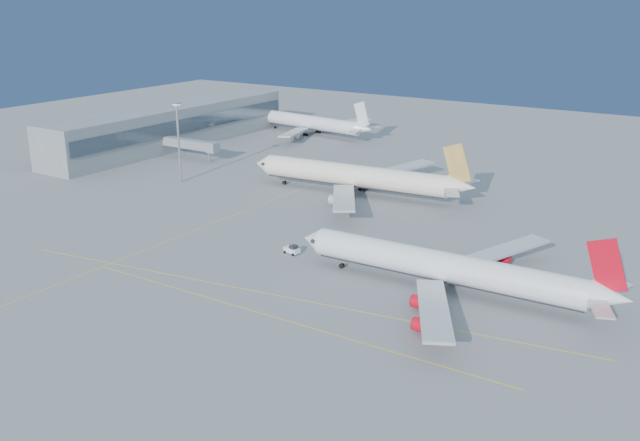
{
  "coord_description": "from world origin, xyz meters",
  "views": [
    {
      "loc": [
        74.45,
        -106.47,
        55.2
      ],
      "look_at": [
        -6.97,
        19.35,
        7.0
      ],
      "focal_mm": 40.0,
      "sensor_mm": 36.0,
      "label": 1
    }
  ],
  "objects_px": {
    "airliner_virgin": "(450,268)",
    "airliner_etihad": "(358,176)",
    "pushback_tug": "(292,250)",
    "light_mast": "(178,136)",
    "airliner_third": "(313,123)"
  },
  "relations": [
    {
      "from": "airliner_virgin",
      "to": "airliner_third",
      "type": "xyz_separation_m",
      "value": [
        -109.65,
        118.37,
        -0.09
      ]
    },
    {
      "from": "airliner_third",
      "to": "pushback_tug",
      "type": "distance_m",
      "value": 137.9
    },
    {
      "from": "airliner_virgin",
      "to": "airliner_etihad",
      "type": "relative_size",
      "value": 0.96
    },
    {
      "from": "airliner_etihad",
      "to": "pushback_tug",
      "type": "bearing_deg",
      "value": -81.71
    },
    {
      "from": "airliner_third",
      "to": "pushback_tug",
      "type": "bearing_deg",
      "value": -50.95
    },
    {
      "from": "airliner_virgin",
      "to": "airliner_third",
      "type": "bearing_deg",
      "value": 131.55
    },
    {
      "from": "airliner_etihad",
      "to": "light_mast",
      "type": "distance_m",
      "value": 55.72
    },
    {
      "from": "airliner_third",
      "to": "light_mast",
      "type": "relative_size",
      "value": 2.45
    },
    {
      "from": "airliner_virgin",
      "to": "airliner_third",
      "type": "distance_m",
      "value": 161.35
    },
    {
      "from": "airliner_etihad",
      "to": "light_mast",
      "type": "bearing_deg",
      "value": -167.11
    },
    {
      "from": "pushback_tug",
      "to": "light_mast",
      "type": "height_order",
      "value": "light_mast"
    },
    {
      "from": "airliner_virgin",
      "to": "pushback_tug",
      "type": "distance_m",
      "value": 37.7
    },
    {
      "from": "airliner_etihad",
      "to": "airliner_third",
      "type": "relative_size",
      "value": 1.15
    },
    {
      "from": "airliner_etihad",
      "to": "light_mast",
      "type": "xyz_separation_m",
      "value": [
        -52.31,
        -17.04,
        8.85
      ]
    },
    {
      "from": "pushback_tug",
      "to": "light_mast",
      "type": "distance_m",
      "value": 73.19
    }
  ]
}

